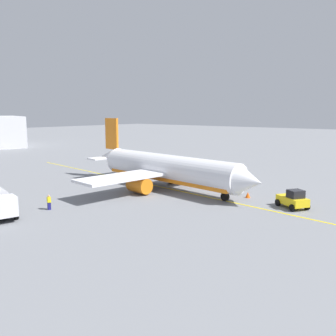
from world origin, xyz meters
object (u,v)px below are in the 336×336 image
object	(u,v)px
airplane	(166,169)
safety_cone_nose	(248,195)
refueling_worker	(49,202)
pushback_tug	(293,199)

from	to	relation	value
airplane	safety_cone_nose	xyz separation A→B (m)	(12.02, 2.10, -2.41)
safety_cone_nose	refueling_worker	bearing A→B (deg)	-127.15
pushback_tug	airplane	bearing A→B (deg)	-177.54
refueling_worker	safety_cone_nose	xyz separation A→B (m)	(14.77, 19.50, -0.45)
airplane	refueling_worker	distance (m)	17.73
refueling_worker	safety_cone_nose	bearing A→B (deg)	52.85
pushback_tug	refueling_worker	xyz separation A→B (m)	(-21.13, -18.19, -0.19)
refueling_worker	safety_cone_nose	size ratio (longest dim) A/B	2.32
pushback_tug	refueling_worker	world-z (taller)	pushback_tug
refueling_worker	pushback_tug	bearing A→B (deg)	40.73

